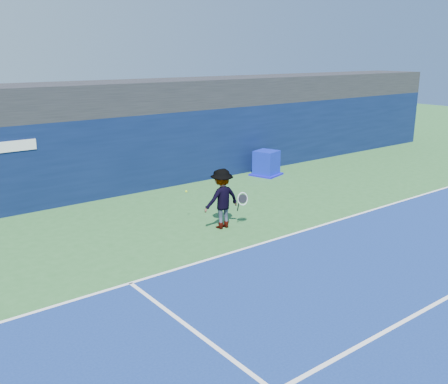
{
  "coord_description": "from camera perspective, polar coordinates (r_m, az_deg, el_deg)",
  "views": [
    {
      "loc": [
        -9.86,
        -6.94,
        5.29
      ],
      "look_at": [
        -0.48,
        5.2,
        1.0
      ],
      "focal_mm": 40.0,
      "sensor_mm": 36.0,
      "label": 1
    }
  ],
  "objects": [
    {
      "name": "equipment_cart",
      "position": [
        22.35,
        4.86,
        3.2
      ],
      "size": [
        1.44,
        1.44,
        1.1
      ],
      "color": "#0C1AAB",
      "rests_on": "ground"
    },
    {
      "name": "tennis_ball",
      "position": [
        16.04,
        -4.33,
        0.07
      ],
      "size": [
        0.07,
        0.07,
        0.07
      ],
      "color": "#B3D717",
      "rests_on": "ground"
    },
    {
      "name": "tennis_player",
      "position": [
        15.41,
        -0.25,
        -0.76
      ],
      "size": [
        1.38,
        0.76,
        1.89
      ],
      "color": "silver",
      "rests_on": "ground"
    },
    {
      "name": "ground",
      "position": [
        13.17,
        15.87,
        -8.7
      ],
      "size": [
        80.0,
        80.0,
        0.0
      ],
      "primitive_type": "plane",
      "color": "#2D662F",
      "rests_on": "ground"
    },
    {
      "name": "back_wall_assembly",
      "position": [
        20.39,
        -8.11,
        4.76
      ],
      "size": [
        36.0,
        1.03,
        3.0
      ],
      "color": "#0A1538",
      "rests_on": "ground"
    },
    {
      "name": "stadium_band",
      "position": [
        20.98,
        -9.71,
        10.79
      ],
      "size": [
        36.0,
        3.0,
        1.2
      ],
      "primitive_type": "cube",
      "color": "black",
      "rests_on": "back_wall_assembly"
    },
    {
      "name": "service_line",
      "position": [
        12.23,
        23.51,
        -11.37
      ],
      "size": [
        24.0,
        0.1,
        0.01
      ],
      "primitive_type": "cube",
      "color": "white",
      "rests_on": "ground"
    },
    {
      "name": "baseline",
      "position": [
        14.97,
        6.65,
        -5.15
      ],
      "size": [
        24.0,
        0.1,
        0.01
      ],
      "primitive_type": "cube",
      "color": "white",
      "rests_on": "ground"
    }
  ]
}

